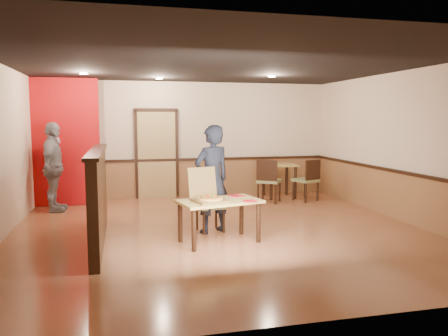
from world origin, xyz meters
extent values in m
plane|color=#AA6742|center=(0.00, 0.00, 0.00)|extent=(7.00, 7.00, 0.00)
plane|color=black|center=(0.00, 0.00, 2.80)|extent=(7.00, 7.00, 0.00)
plane|color=beige|center=(0.00, 3.50, 1.40)|extent=(7.00, 0.00, 7.00)
plane|color=beige|center=(3.50, 0.00, 1.40)|extent=(0.00, 7.00, 7.00)
cube|color=olive|center=(0.00, 3.47, 0.45)|extent=(7.00, 0.04, 0.90)
cube|color=black|center=(0.00, 3.45, 0.92)|extent=(7.00, 0.06, 0.06)
cube|color=olive|center=(3.47, 0.00, 0.45)|extent=(0.04, 7.00, 0.90)
cube|color=black|center=(3.45, 0.00, 0.92)|extent=(0.06, 7.00, 0.06)
cube|color=tan|center=(-0.80, 3.46, 1.05)|extent=(0.90, 0.06, 2.10)
cube|color=black|center=(-2.00, -0.20, 0.70)|extent=(0.14, 3.00, 1.40)
cube|color=black|center=(-2.00, -0.20, 1.42)|extent=(0.20, 3.10, 0.05)
cube|color=#B60D10|center=(-2.90, 3.00, 1.40)|extent=(1.60, 0.20, 2.78)
cylinder|color=#FFE8B2|center=(-2.30, 1.80, 2.78)|extent=(0.14, 0.14, 0.02)
cylinder|color=#FFE8B2|center=(-0.80, 2.50, 2.78)|extent=(0.14, 0.14, 0.02)
cylinder|color=#FFE8B2|center=(1.40, 1.50, 2.78)|extent=(0.14, 0.14, 0.02)
cube|color=tan|center=(-0.19, -0.66, 0.64)|extent=(1.37, 0.97, 0.04)
cylinder|color=black|center=(-0.65, -1.05, 0.31)|extent=(0.07, 0.07, 0.62)
cylinder|color=black|center=(-0.77, -0.51, 0.31)|extent=(0.07, 0.07, 0.62)
cylinder|color=black|center=(0.40, -0.80, 0.31)|extent=(0.07, 0.07, 0.62)
cylinder|color=black|center=(0.28, -0.27, 0.31)|extent=(0.07, 0.07, 0.62)
cube|color=olive|center=(-0.19, 0.03, 0.43)|extent=(0.49, 0.49, 0.06)
cube|color=black|center=(-0.22, 0.23, 0.67)|extent=(0.41, 0.10, 0.41)
cylinder|color=black|center=(-0.34, -0.17, 0.19)|extent=(0.04, 0.04, 0.38)
cylinder|color=black|center=(-0.39, 0.18, 0.19)|extent=(0.04, 0.04, 0.38)
cylinder|color=black|center=(0.01, -0.12, 0.19)|extent=(0.04, 0.04, 0.38)
cylinder|color=black|center=(-0.04, 0.24, 0.19)|extent=(0.04, 0.04, 0.38)
cube|color=olive|center=(1.65, 2.28, 0.49)|extent=(0.69, 0.69, 0.06)
cube|color=black|center=(1.53, 2.09, 0.76)|extent=(0.42, 0.30, 0.47)
cylinder|color=black|center=(1.93, 2.34, 0.21)|extent=(0.05, 0.05, 0.43)
cylinder|color=black|center=(1.71, 2.00, 0.21)|extent=(0.05, 0.05, 0.43)
cylinder|color=black|center=(1.60, 2.56, 0.21)|extent=(0.05, 0.05, 0.43)
cylinder|color=black|center=(1.37, 2.22, 0.21)|extent=(0.05, 0.05, 0.43)
cube|color=olive|center=(2.55, 2.28, 0.48)|extent=(0.63, 0.63, 0.06)
cube|color=black|center=(2.64, 2.08, 0.75)|extent=(0.44, 0.22, 0.46)
cylinder|color=black|center=(2.66, 2.54, 0.21)|extent=(0.05, 0.05, 0.42)
cylinder|color=black|center=(2.81, 2.17, 0.21)|extent=(0.05, 0.05, 0.42)
cylinder|color=black|center=(2.29, 2.39, 0.21)|extent=(0.05, 0.05, 0.42)
cylinder|color=black|center=(2.45, 2.02, 0.21)|extent=(0.05, 0.05, 0.42)
cube|color=tan|center=(2.10, 2.83, 0.80)|extent=(0.78, 0.78, 0.04)
cylinder|color=black|center=(1.79, 2.54, 0.39)|extent=(0.07, 0.07, 0.78)
cylinder|color=black|center=(1.81, 3.14, 0.39)|extent=(0.07, 0.07, 0.78)
cylinder|color=black|center=(2.40, 2.52, 0.39)|extent=(0.07, 0.07, 0.78)
cylinder|color=black|center=(2.41, 3.13, 0.39)|extent=(0.07, 0.07, 0.78)
imported|color=black|center=(-0.17, -0.05, 0.91)|extent=(0.78, 0.65, 1.81)
imported|color=gray|center=(-3.00, 2.35, 0.92)|extent=(0.54, 1.12, 1.85)
cube|color=brown|center=(-0.35, -0.75, 0.68)|extent=(0.57, 0.57, 0.03)
cube|color=brown|center=(-0.42, -0.48, 0.93)|extent=(0.47, 0.20, 0.46)
cylinder|color=#D9994F|center=(-0.35, -0.75, 0.71)|extent=(0.42, 0.42, 0.03)
cube|color=red|center=(0.25, -0.84, 0.67)|extent=(0.21, 0.21, 0.00)
cylinder|color=silver|center=(0.22, -0.84, 0.67)|extent=(0.02, 0.17, 0.01)
cube|color=silver|center=(0.28, -0.84, 0.67)|extent=(0.02, 0.18, 0.00)
cube|color=red|center=(0.17, -0.35, 0.67)|extent=(0.29, 0.29, 0.00)
cylinder|color=silver|center=(0.14, -0.35, 0.67)|extent=(0.09, 0.18, 0.01)
cube|color=silver|center=(0.20, -0.35, 0.67)|extent=(0.10, 0.19, 0.00)
cylinder|color=#903A1A|center=(1.98, 2.79, 0.89)|extent=(0.05, 0.05, 0.13)
camera|label=1|loc=(-1.64, -7.12, 1.91)|focal=35.00mm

